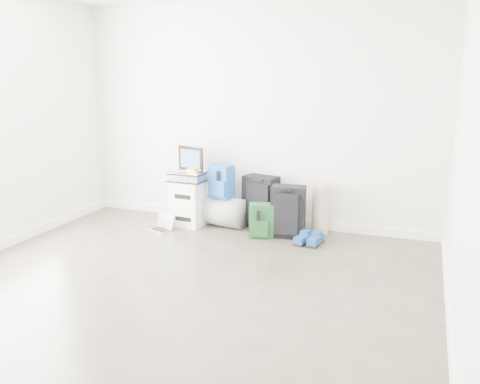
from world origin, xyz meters
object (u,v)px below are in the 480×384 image
at_px(large_suitcase, 261,202).
at_px(carry_on, 288,212).
at_px(boxes_stack, 188,203).
at_px(laptop, 162,226).
at_px(briefcase, 187,177).
at_px(duffel_bag, 222,211).

distance_m(large_suitcase, carry_on, 0.49).
relative_size(boxes_stack, laptop, 1.73).
xyz_separation_m(boxes_stack, laptop, (-0.22, -0.28, -0.23)).
height_order(boxes_stack, carry_on, carry_on).
bearing_deg(carry_on, briefcase, 172.23).
distance_m(boxes_stack, briefcase, 0.34).
distance_m(boxes_stack, laptop, 0.42).
height_order(briefcase, duffel_bag, briefcase).
relative_size(briefcase, carry_on, 0.69).
relative_size(boxes_stack, duffel_bag, 0.94).
relative_size(briefcase, duffel_bag, 0.70).
relative_size(carry_on, laptop, 1.87).
bearing_deg(duffel_bag, laptop, -135.59).
xyz_separation_m(boxes_stack, briefcase, (0.00, -0.00, 0.34)).
height_order(boxes_stack, duffel_bag, boxes_stack).
distance_m(boxes_stack, duffel_bag, 0.43).
bearing_deg(large_suitcase, duffel_bag, -152.44).
xyz_separation_m(large_suitcase, laptop, (-1.08, -0.52, -0.27)).
height_order(duffel_bag, carry_on, carry_on).
bearing_deg(briefcase, large_suitcase, 17.51).
relative_size(briefcase, laptop, 1.29).
bearing_deg(duffel_bag, carry_on, 0.82).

